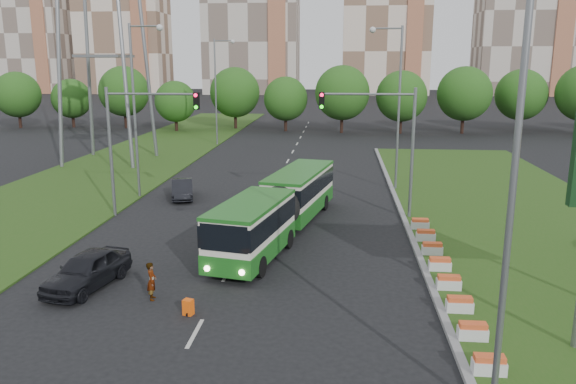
# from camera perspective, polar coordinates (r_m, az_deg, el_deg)

# --- Properties ---
(ground) EXTENTS (360.00, 360.00, 0.00)m
(ground) POSITION_cam_1_polar(r_m,az_deg,el_deg) (25.85, 0.47, -8.39)
(ground) COLOR black
(ground) RESTS_ON ground
(grass_median) EXTENTS (14.00, 60.00, 0.15)m
(grass_median) POSITION_cam_1_polar(r_m,az_deg,el_deg) (35.10, 23.36, -3.54)
(grass_median) COLOR #274C15
(grass_median) RESTS_ON ground
(median_kerb) EXTENTS (0.30, 60.00, 0.18)m
(median_kerb) POSITION_cam_1_polar(r_m,az_deg,el_deg) (33.57, 12.00, -3.43)
(median_kerb) COLOR gray
(median_kerb) RESTS_ON ground
(left_verge) EXTENTS (12.00, 110.00, 0.10)m
(left_verge) POSITION_cam_1_polar(r_m,az_deg,el_deg) (53.74, -16.69, 2.42)
(left_verge) COLOR #274C15
(left_verge) RESTS_ON ground
(lane_markings) EXTENTS (0.20, 100.00, 0.01)m
(lane_markings) POSITION_cam_1_polar(r_m,az_deg,el_deg) (45.26, -1.19, 1.00)
(lane_markings) COLOR #B7B6AF
(lane_markings) RESTS_ON ground
(flower_planters) EXTENTS (1.10, 15.90, 0.60)m
(flower_planters) POSITION_cam_1_polar(r_m,az_deg,el_deg) (25.77, 15.58, -7.89)
(flower_planters) COLOR silver
(flower_planters) RESTS_ON grass_median
(traffic_mast_median) EXTENTS (5.76, 0.32, 8.00)m
(traffic_mast_median) POSITION_cam_1_polar(r_m,az_deg,el_deg) (34.34, 9.92, 6.00)
(traffic_mast_median) COLOR slate
(traffic_mast_median) RESTS_ON ground
(traffic_mast_left) EXTENTS (5.76, 0.32, 8.00)m
(traffic_mast_left) POSITION_cam_1_polar(r_m,az_deg,el_deg) (35.47, -15.29, 5.96)
(traffic_mast_left) COLOR slate
(traffic_mast_left) RESTS_ON ground
(street_lamps) EXTENTS (36.00, 60.00, 12.00)m
(street_lamps) POSITION_cam_1_polar(r_m,az_deg,el_deg) (34.52, -3.11, 7.30)
(street_lamps) COLOR slate
(street_lamps) RESTS_ON ground
(tree_line) EXTENTS (120.00, 8.00, 9.00)m
(tree_line) POSITION_cam_1_polar(r_m,az_deg,el_deg) (79.54, 11.17, 9.24)
(tree_line) COLOR #215216
(tree_line) RESTS_ON ground
(apartment_tower_west) EXTENTS (26.00, 15.00, 48.00)m
(apartment_tower_west) POSITION_cam_1_polar(r_m,az_deg,el_deg) (187.00, -16.49, 17.00)
(apartment_tower_west) COLOR beige
(apartment_tower_west) RESTS_ON ground
(apartment_tower_cwest) EXTENTS (28.00, 15.00, 52.00)m
(apartment_tower_cwest) POSITION_cam_1_polar(r_m,az_deg,el_deg) (176.84, -3.73, 18.39)
(apartment_tower_cwest) COLOR beige
(apartment_tower_cwest) RESTS_ON ground
(apartment_tower_ceast) EXTENTS (25.00, 15.00, 50.00)m
(apartment_tower_ceast) POSITION_cam_1_polar(r_m,az_deg,el_deg) (175.16, 9.99, 17.95)
(apartment_tower_ceast) COLOR beige
(apartment_tower_ceast) RESTS_ON ground
(apartment_tower_east) EXTENTS (27.00, 15.00, 47.00)m
(apartment_tower_east) POSITION_cam_1_polar(r_m,az_deg,el_deg) (182.42, 23.14, 16.46)
(apartment_tower_east) COLOR beige
(apartment_tower_east) RESTS_ON ground
(midrise_west) EXTENTS (22.00, 14.00, 36.00)m
(midrise_west) POSITION_cam_1_polar(r_m,az_deg,el_deg) (199.38, -24.67, 14.36)
(midrise_west) COLOR beige
(midrise_west) RESTS_ON ground
(articulated_bus) EXTENTS (2.45, 15.73, 2.59)m
(articulated_bus) POSITION_cam_1_polar(r_m,az_deg,el_deg) (31.27, -1.03, -1.52)
(articulated_bus) COLOR silver
(articulated_bus) RESTS_ON ground
(car_left_near) EXTENTS (2.78, 4.88, 1.57)m
(car_left_near) POSITION_cam_1_polar(r_m,az_deg,el_deg) (25.70, -19.72, -7.46)
(car_left_near) COLOR black
(car_left_near) RESTS_ON ground
(car_left_far) EXTENTS (2.49, 4.30, 1.34)m
(car_left_far) POSITION_cam_1_polar(r_m,az_deg,el_deg) (40.47, -10.70, 0.29)
(car_left_far) COLOR black
(car_left_far) RESTS_ON ground
(pedestrian) EXTENTS (0.49, 0.64, 1.58)m
(pedestrian) POSITION_cam_1_polar(r_m,az_deg,el_deg) (23.68, -13.69, -8.78)
(pedestrian) COLOR gray
(pedestrian) RESTS_ON ground
(shopping_trolley) EXTENTS (0.36, 0.38, 0.62)m
(shopping_trolley) POSITION_cam_1_polar(r_m,az_deg,el_deg) (22.23, -10.10, -11.45)
(shopping_trolley) COLOR #FF580D
(shopping_trolley) RESTS_ON ground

